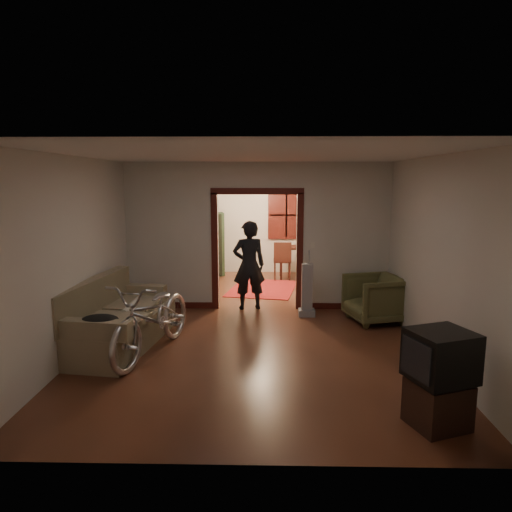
{
  "coord_description": "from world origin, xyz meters",
  "views": [
    {
      "loc": [
        0.17,
        -7.88,
        2.47
      ],
      "look_at": [
        0.0,
        -0.3,
        1.2
      ],
      "focal_mm": 32.0,
      "sensor_mm": 36.0,
      "label": 1
    }
  ],
  "objects_px": {
    "bicycle": "(153,317)",
    "armchair": "(375,299)",
    "person": "(249,265)",
    "sofa": "(119,313)",
    "locker": "(208,244)",
    "desk": "(300,263)"
  },
  "relations": [
    {
      "from": "armchair",
      "to": "person",
      "type": "bearing_deg",
      "value": -123.66
    },
    {
      "from": "sofa",
      "to": "locker",
      "type": "xyz_separation_m",
      "value": [
        0.68,
        5.15,
        0.31
      ]
    },
    {
      "from": "bicycle",
      "to": "locker",
      "type": "distance_m",
      "value": 5.5
    },
    {
      "from": "armchair",
      "to": "locker",
      "type": "bearing_deg",
      "value": -153.28
    },
    {
      "from": "sofa",
      "to": "locker",
      "type": "relative_size",
      "value": 1.34
    },
    {
      "from": "person",
      "to": "desk",
      "type": "distance_m",
      "value": 3.09
    },
    {
      "from": "person",
      "to": "desk",
      "type": "relative_size",
      "value": 1.58
    },
    {
      "from": "locker",
      "to": "sofa",
      "type": "bearing_deg",
      "value": -110.11
    },
    {
      "from": "bicycle",
      "to": "armchair",
      "type": "bearing_deg",
      "value": 39.3
    },
    {
      "from": "bicycle",
      "to": "armchair",
      "type": "relative_size",
      "value": 2.32
    },
    {
      "from": "armchair",
      "to": "person",
      "type": "xyz_separation_m",
      "value": [
        -2.24,
        0.77,
        0.44
      ]
    },
    {
      "from": "sofa",
      "to": "armchair",
      "type": "height_order",
      "value": "sofa"
    },
    {
      "from": "locker",
      "to": "desk",
      "type": "xyz_separation_m",
      "value": [
        2.38,
        -0.3,
        -0.42
      ]
    },
    {
      "from": "person",
      "to": "locker",
      "type": "distance_m",
      "value": 3.33
    },
    {
      "from": "person",
      "to": "armchair",
      "type": "bearing_deg",
      "value": 149.49
    },
    {
      "from": "armchair",
      "to": "locker",
      "type": "height_order",
      "value": "locker"
    },
    {
      "from": "sofa",
      "to": "armchair",
      "type": "xyz_separation_m",
      "value": [
        4.11,
        1.27,
        -0.09
      ]
    },
    {
      "from": "armchair",
      "to": "sofa",
      "type": "bearing_deg",
      "value": -87.53
    },
    {
      "from": "sofa",
      "to": "desk",
      "type": "height_order",
      "value": "sofa"
    },
    {
      "from": "armchair",
      "to": "desk",
      "type": "xyz_separation_m",
      "value": [
        -1.04,
        3.58,
        -0.01
      ]
    },
    {
      "from": "bicycle",
      "to": "person",
      "type": "height_order",
      "value": "person"
    },
    {
      "from": "bicycle",
      "to": "desk",
      "type": "xyz_separation_m",
      "value": [
        2.46,
        5.19,
        -0.15
      ]
    }
  ]
}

